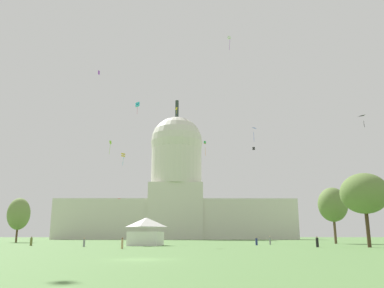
% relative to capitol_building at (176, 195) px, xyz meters
% --- Properties ---
extents(ground_plane, '(800.00, 800.00, 0.00)m').
position_rel_capitol_building_xyz_m(ground_plane, '(2.15, -161.58, -21.78)').
color(ground_plane, '#567F42').
extents(capitol_building, '(115.48, 26.47, 71.36)m').
position_rel_capitol_building_xyz_m(capitol_building, '(0.00, 0.00, 0.00)').
color(capitol_building, beige).
rests_on(capitol_building, ground_plane).
extents(event_tent, '(7.00, 7.95, 5.36)m').
position_rel_capitol_building_xyz_m(event_tent, '(-2.18, -117.02, -19.11)').
color(event_tent, white).
rests_on(event_tent, ground_plane).
extents(tree_east_near, '(11.34, 11.33, 12.35)m').
position_rel_capitol_building_xyz_m(tree_east_near, '(36.05, -128.94, -12.90)').
color(tree_east_near, '#42301E').
rests_on(tree_east_near, ground_plane).
extents(tree_east_far, '(10.47, 10.89, 13.34)m').
position_rel_capitol_building_xyz_m(tree_east_far, '(41.18, -100.14, -12.58)').
color(tree_east_far, brown).
rests_on(tree_east_far, ground_plane).
extents(tree_west_mid, '(8.24, 8.30, 12.36)m').
position_rel_capitol_building_xyz_m(tree_west_mid, '(-42.09, -82.61, -13.90)').
color(tree_west_mid, '#4C3823').
rests_on(tree_west_mid, ground_plane).
extents(person_tan_back_right, '(0.42, 0.42, 1.64)m').
position_rel_capitol_building_xyz_m(person_tan_back_right, '(-3.69, -135.61, -21.00)').
color(person_tan_back_right, tan).
rests_on(person_tan_back_right, ground_plane).
extents(person_grey_lawn_far_left, '(0.33, 0.33, 1.76)m').
position_rel_capitol_building_xyz_m(person_grey_lawn_far_left, '(23.66, -109.25, -20.95)').
color(person_grey_lawn_far_left, gray).
rests_on(person_grey_lawn_far_left, ground_plane).
extents(person_black_edge_west, '(0.56, 0.56, 1.78)m').
position_rel_capitol_building_xyz_m(person_black_edge_west, '(27.75, -127.89, -20.97)').
color(person_black_edge_west, black).
rests_on(person_black_edge_west, ground_plane).
extents(person_olive_near_tent, '(0.65, 0.65, 1.73)m').
position_rel_capitol_building_xyz_m(person_olive_near_tent, '(-24.25, -117.38, -20.99)').
color(person_olive_near_tent, olive).
rests_on(person_olive_near_tent, ground_plane).
extents(person_grey_mid_right, '(0.46, 0.46, 1.52)m').
position_rel_capitol_building_xyz_m(person_grey_mid_right, '(-12.06, -125.06, -21.08)').
color(person_grey_mid_right, gray).
rests_on(person_grey_mid_right, ground_plane).
extents(person_navy_front_center, '(0.49, 0.49, 1.61)m').
position_rel_capitol_building_xyz_m(person_navy_front_center, '(19.74, -115.00, -21.05)').
color(person_navy_front_center, navy).
rests_on(person_navy_front_center, ground_plane).
extents(kite_black_high, '(1.12, 1.13, 1.06)m').
position_rel_capitol_building_xyz_m(kite_black_high, '(32.09, -44.26, 13.84)').
color(kite_black_high, black).
extents(kite_gold_mid, '(1.43, 1.41, 4.43)m').
position_rel_capitol_building_xyz_m(kite_gold_mid, '(-16.70, -61.81, 7.47)').
color(kite_gold_mid, gold).
extents(kite_violet_high, '(0.57, 0.55, 1.47)m').
position_rel_capitol_building_xyz_m(kite_violet_high, '(-24.04, -73.28, 33.37)').
color(kite_violet_high, purple).
extents(kite_blue_mid, '(1.57, 1.43, 3.75)m').
position_rel_capitol_building_xyz_m(kite_blue_mid, '(23.13, -95.08, 7.66)').
color(kite_blue_mid, blue).
extents(kite_red_low, '(1.37, 0.88, 0.15)m').
position_rel_capitol_building_xyz_m(kite_red_low, '(-24.74, -19.87, -4.34)').
color(kite_red_low, red).
extents(kite_white_high, '(0.90, 0.90, 3.75)m').
position_rel_capitol_building_xyz_m(kite_white_high, '(16.67, -102.66, 30.42)').
color(kite_white_high, white).
extents(kite_cyan_mid, '(1.06, 1.02, 2.74)m').
position_rel_capitol_building_xyz_m(kite_cyan_mid, '(-5.09, -114.14, 8.03)').
color(kite_cyan_mid, '#33BCDB').
extents(kite_yellow_high, '(0.75, 0.66, 2.52)m').
position_rel_capitol_building_xyz_m(kite_yellow_high, '(1.70, -60.67, 24.80)').
color(kite_yellow_high, yellow).
extents(kite_lime_mid, '(0.62, 0.97, 4.67)m').
position_rel_capitol_building_xyz_m(kite_lime_mid, '(-20.30, -67.07, 10.35)').
color(kite_lime_mid, '#8CD133').
extents(kite_green_high, '(0.91, 0.93, 0.90)m').
position_rel_capitol_building_xyz_m(kite_green_high, '(12.44, -49.09, 15.21)').
color(kite_green_high, green).
extents(kite_orange_mid, '(1.37, 1.82, 3.79)m').
position_rel_capitol_building_xyz_m(kite_orange_mid, '(11.79, -71.06, 8.88)').
color(kite_orange_mid, orange).
extents(kite_black_mid, '(1.29, 1.41, 2.01)m').
position_rel_capitol_building_xyz_m(kite_black_mid, '(39.82, -123.86, 2.04)').
color(kite_black_mid, black).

